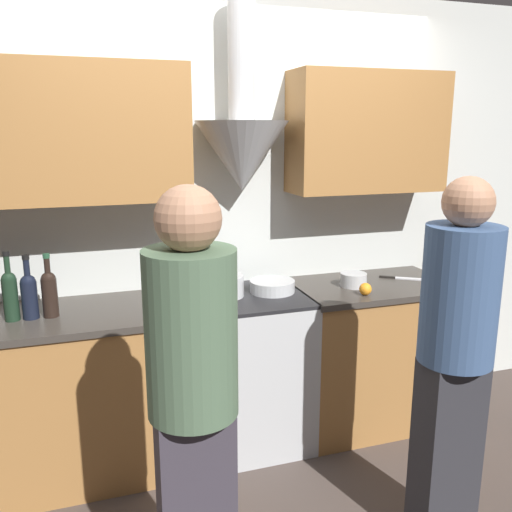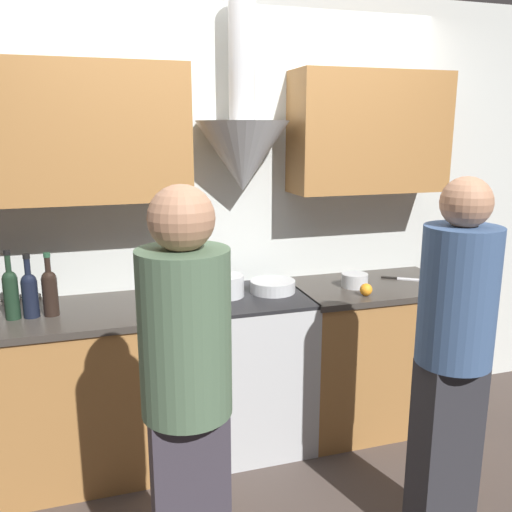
{
  "view_description": "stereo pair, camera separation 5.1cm",
  "coord_description": "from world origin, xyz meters",
  "px_view_note": "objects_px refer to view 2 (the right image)",
  "views": [
    {
      "loc": [
        -0.88,
        -2.49,
        1.82
      ],
      "look_at": [
        0.0,
        0.2,
        1.16
      ],
      "focal_mm": 38.0,
      "sensor_mm": 36.0,
      "label": 1
    },
    {
      "loc": [
        -0.83,
        -2.5,
        1.82
      ],
      "look_at": [
        0.0,
        0.2,
        1.16
      ],
      "focal_mm": 38.0,
      "sensor_mm": 36.0,
      "label": 2
    }
  ],
  "objects_px": {
    "stove_range": "(251,368)",
    "mixing_bowl": "(273,286)",
    "wine_bottle_4": "(50,290)",
    "stock_pot": "(226,286)",
    "saucepan": "(355,280)",
    "person_foreground_right": "(453,352)",
    "wine_bottle_3": "(30,292)",
    "person_foreground_left": "(187,402)",
    "orange_fruit": "(366,290)",
    "wine_bottle_2": "(11,292)"
  },
  "relations": [
    {
      "from": "wine_bottle_2",
      "to": "saucepan",
      "type": "distance_m",
      "value": 1.88
    },
    {
      "from": "wine_bottle_4",
      "to": "person_foreground_right",
      "type": "bearing_deg",
      "value": -31.9
    },
    {
      "from": "person_foreground_left",
      "to": "stove_range",
      "type": "bearing_deg",
      "value": 63.98
    },
    {
      "from": "orange_fruit",
      "to": "person_foreground_right",
      "type": "height_order",
      "value": "person_foreground_right"
    },
    {
      "from": "person_foreground_left",
      "to": "mixing_bowl",
      "type": "bearing_deg",
      "value": 59.21
    },
    {
      "from": "saucepan",
      "to": "person_foreground_left",
      "type": "distance_m",
      "value": 1.66
    },
    {
      "from": "wine_bottle_3",
      "to": "orange_fruit",
      "type": "distance_m",
      "value": 1.78
    },
    {
      "from": "mixing_bowl",
      "to": "saucepan",
      "type": "bearing_deg",
      "value": -5.12
    },
    {
      "from": "wine_bottle_4",
      "to": "person_foreground_left",
      "type": "height_order",
      "value": "person_foreground_left"
    },
    {
      "from": "wine_bottle_3",
      "to": "mixing_bowl",
      "type": "height_order",
      "value": "wine_bottle_3"
    },
    {
      "from": "wine_bottle_2",
      "to": "stove_range",
      "type": "bearing_deg",
      "value": 1.36
    },
    {
      "from": "stove_range",
      "to": "wine_bottle_3",
      "type": "xyz_separation_m",
      "value": [
        -1.15,
        -0.03,
        0.58
      ]
    },
    {
      "from": "wine_bottle_4",
      "to": "stove_range",
      "type": "bearing_deg",
      "value": 1.55
    },
    {
      "from": "wine_bottle_4",
      "to": "orange_fruit",
      "type": "relative_size",
      "value": 4.59
    },
    {
      "from": "stove_range",
      "to": "orange_fruit",
      "type": "bearing_deg",
      "value": -18.07
    },
    {
      "from": "saucepan",
      "to": "wine_bottle_4",
      "type": "bearing_deg",
      "value": -179.79
    },
    {
      "from": "stock_pot",
      "to": "orange_fruit",
      "type": "relative_size",
      "value": 2.92
    },
    {
      "from": "wine_bottle_2",
      "to": "orange_fruit",
      "type": "xyz_separation_m",
      "value": [
        1.85,
        -0.17,
        -0.1
      ]
    },
    {
      "from": "saucepan",
      "to": "person_foreground_right",
      "type": "bearing_deg",
      "value": -93.8
    },
    {
      "from": "wine_bottle_4",
      "to": "stock_pot",
      "type": "height_order",
      "value": "wine_bottle_4"
    },
    {
      "from": "person_foreground_left",
      "to": "wine_bottle_4",
      "type": "bearing_deg",
      "value": 113.21
    },
    {
      "from": "wine_bottle_2",
      "to": "mixing_bowl",
      "type": "relative_size",
      "value": 1.34
    },
    {
      "from": "saucepan",
      "to": "wine_bottle_2",
      "type": "bearing_deg",
      "value": -179.79
    },
    {
      "from": "stove_range",
      "to": "wine_bottle_4",
      "type": "xyz_separation_m",
      "value": [
        -1.06,
        -0.03,
        0.58
      ]
    },
    {
      "from": "wine_bottle_4",
      "to": "saucepan",
      "type": "height_order",
      "value": "wine_bottle_4"
    },
    {
      "from": "mixing_bowl",
      "to": "saucepan",
      "type": "relative_size",
      "value": 1.66
    },
    {
      "from": "person_foreground_left",
      "to": "saucepan",
      "type": "bearing_deg",
      "value": 43.44
    },
    {
      "from": "stock_pot",
      "to": "mixing_bowl",
      "type": "relative_size",
      "value": 0.79
    },
    {
      "from": "stove_range",
      "to": "wine_bottle_3",
      "type": "relative_size",
      "value": 2.81
    },
    {
      "from": "stove_range",
      "to": "person_foreground_left",
      "type": "xyz_separation_m",
      "value": [
        -0.57,
        -1.17,
        0.47
      ]
    },
    {
      "from": "wine_bottle_2",
      "to": "wine_bottle_4",
      "type": "relative_size",
      "value": 1.08
    },
    {
      "from": "wine_bottle_3",
      "to": "wine_bottle_4",
      "type": "relative_size",
      "value": 1.0
    },
    {
      "from": "stove_range",
      "to": "mixing_bowl",
      "type": "height_order",
      "value": "mixing_bowl"
    },
    {
      "from": "stove_range",
      "to": "saucepan",
      "type": "height_order",
      "value": "saucepan"
    },
    {
      "from": "stock_pot",
      "to": "saucepan",
      "type": "bearing_deg",
      "value": -3.31
    },
    {
      "from": "stove_range",
      "to": "stock_pot",
      "type": "relative_size",
      "value": 4.41
    },
    {
      "from": "wine_bottle_2",
      "to": "person_foreground_left",
      "type": "relative_size",
      "value": 0.21
    },
    {
      "from": "stock_pot",
      "to": "mixing_bowl",
      "type": "distance_m",
      "value": 0.28
    },
    {
      "from": "wine_bottle_4",
      "to": "stock_pot",
      "type": "xyz_separation_m",
      "value": [
        0.92,
        0.05,
        -0.07
      ]
    },
    {
      "from": "wine_bottle_2",
      "to": "mixing_bowl",
      "type": "bearing_deg",
      "value": 2.15
    },
    {
      "from": "wine_bottle_4",
      "to": "stock_pot",
      "type": "distance_m",
      "value": 0.92
    },
    {
      "from": "mixing_bowl",
      "to": "person_foreground_right",
      "type": "height_order",
      "value": "person_foreground_right"
    },
    {
      "from": "wine_bottle_4",
      "to": "saucepan",
      "type": "relative_size",
      "value": 2.06
    },
    {
      "from": "orange_fruit",
      "to": "saucepan",
      "type": "bearing_deg",
      "value": 83.53
    },
    {
      "from": "stock_pot",
      "to": "person_foreground_right",
      "type": "height_order",
      "value": "person_foreground_right"
    },
    {
      "from": "stock_pot",
      "to": "wine_bottle_4",
      "type": "bearing_deg",
      "value": -176.81
    },
    {
      "from": "mixing_bowl",
      "to": "person_foreground_left",
      "type": "xyz_separation_m",
      "value": [
        -0.71,
        -1.19,
        -0.01
      ]
    },
    {
      "from": "wine_bottle_4",
      "to": "saucepan",
      "type": "distance_m",
      "value": 1.7
    },
    {
      "from": "person_foreground_left",
      "to": "person_foreground_right",
      "type": "bearing_deg",
      "value": 6.22
    },
    {
      "from": "saucepan",
      "to": "person_foreground_right",
      "type": "relative_size",
      "value": 0.1
    }
  ]
}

